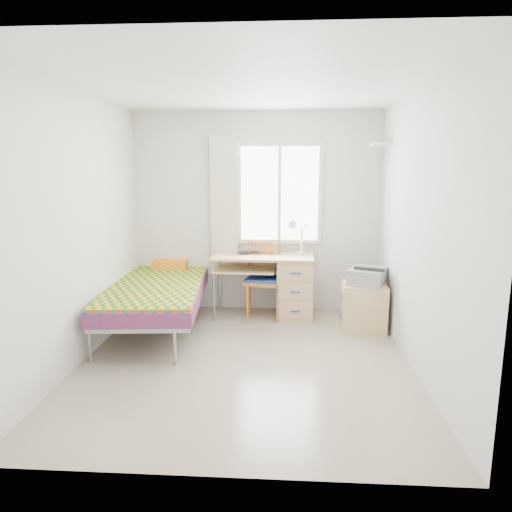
{
  "coord_description": "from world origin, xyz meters",
  "views": [
    {
      "loc": [
        0.37,
        -4.23,
        1.87
      ],
      "look_at": [
        0.07,
        0.55,
        0.95
      ],
      "focal_mm": 32.0,
      "sensor_mm": 36.0,
      "label": 1
    }
  ],
  "objects_px": {
    "printer": "(367,276)",
    "chair": "(264,275)",
    "cabinet": "(364,307)",
    "bed": "(160,289)",
    "desk": "(289,284)"
  },
  "relations": [
    {
      "from": "bed",
      "to": "printer",
      "type": "bearing_deg",
      "value": -3.67
    },
    {
      "from": "desk",
      "to": "printer",
      "type": "xyz_separation_m",
      "value": [
        0.9,
        -0.41,
        0.22
      ]
    },
    {
      "from": "printer",
      "to": "bed",
      "type": "bearing_deg",
      "value": -155.34
    },
    {
      "from": "chair",
      "to": "bed",
      "type": "bearing_deg",
      "value": -146.95
    },
    {
      "from": "chair",
      "to": "cabinet",
      "type": "height_order",
      "value": "chair"
    },
    {
      "from": "cabinet",
      "to": "printer",
      "type": "relative_size",
      "value": 0.98
    },
    {
      "from": "chair",
      "to": "printer",
      "type": "distance_m",
      "value": 1.28
    },
    {
      "from": "desk",
      "to": "printer",
      "type": "height_order",
      "value": "desk"
    },
    {
      "from": "cabinet",
      "to": "printer",
      "type": "bearing_deg",
      "value": 19.36
    },
    {
      "from": "desk",
      "to": "chair",
      "type": "relative_size",
      "value": 1.31
    },
    {
      "from": "chair",
      "to": "desk",
      "type": "bearing_deg",
      "value": 18.68
    },
    {
      "from": "bed",
      "to": "cabinet",
      "type": "xyz_separation_m",
      "value": [
        2.41,
        0.05,
        -0.19
      ]
    },
    {
      "from": "bed",
      "to": "chair",
      "type": "xyz_separation_m",
      "value": [
        1.22,
        0.44,
        0.08
      ]
    },
    {
      "from": "chair",
      "to": "cabinet",
      "type": "bearing_deg",
      "value": -4.98
    },
    {
      "from": "printer",
      "to": "chair",
      "type": "bearing_deg",
      "value": -174.14
    }
  ]
}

